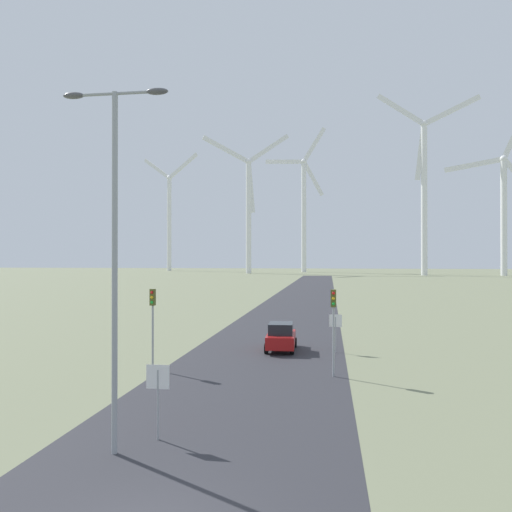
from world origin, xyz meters
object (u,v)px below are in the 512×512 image
object	(u,v)px
streetlamp	(115,229)
wind_turbine_far_right	(504,202)
stop_sign_far	(336,326)
car_approaching	(281,337)
traffic_light_post_near_right	(333,313)
traffic_light_post_near_left	(153,311)
stop_sign_near	(158,387)
wind_turbine_left	(249,204)
wind_turbine_far_left	(169,213)
wind_turbine_right	(424,184)
wind_turbine_center	(304,205)

from	to	relation	value
streetlamp	wind_turbine_far_right	world-z (taller)	wind_turbine_far_right
stop_sign_far	car_approaching	bearing A→B (deg)	177.16
traffic_light_post_near_right	traffic_light_post_near_left	bearing A→B (deg)	179.00
stop_sign_near	stop_sign_far	xyz separation A→B (m)	(6.08, 16.55, -0.04)
car_approaching	wind_turbine_left	distance (m)	174.75
streetlamp	stop_sign_far	world-z (taller)	streetlamp
wind_turbine_far_right	stop_sign_near	bearing A→B (deg)	-111.34
wind_turbine_far_left	wind_turbine_right	size ratio (longest dim) A/B	0.87
car_approaching	stop_sign_near	bearing A→B (deg)	-98.63
wind_turbine_center	wind_turbine_right	distance (m)	58.92
wind_turbine_right	stop_sign_far	bearing A→B (deg)	-102.31
stop_sign_far	wind_turbine_left	bearing A→B (deg)	101.04
traffic_light_post_near_right	wind_turbine_far_right	bearing A→B (deg)	69.29
traffic_light_post_near_left	wind_turbine_far_right	world-z (taller)	wind_turbine_far_right
traffic_light_post_near_right	wind_turbine_far_left	bearing A→B (deg)	110.27
stop_sign_far	wind_turbine_right	bearing A→B (deg)	77.69
wind_turbine_far_right	traffic_light_post_near_right	bearing A→B (deg)	-110.71
stop_sign_far	wind_turbine_right	world-z (taller)	wind_turbine_right
stop_sign_near	wind_turbine_far_left	world-z (taller)	wind_turbine_far_left
wind_turbine_far_left	wind_turbine_left	xyz separation A→B (m)	(47.50, -41.14, -0.61)
wind_turbine_far_left	wind_turbine_center	distance (m)	71.65
traffic_light_post_near_left	stop_sign_near	bearing A→B (deg)	-68.99
car_approaching	wind_turbine_far_right	bearing A→B (deg)	67.41
traffic_light_post_near_right	wind_turbine_far_left	size ratio (longest dim) A/B	0.08
stop_sign_near	wind_turbine_right	bearing A→B (deg)	76.91
traffic_light_post_near_left	wind_turbine_right	xyz separation A→B (m)	(43.75, 161.52, 30.03)
stop_sign_near	wind_turbine_right	xyz separation A→B (m)	(39.90, 171.55, 31.49)
stop_sign_far	wind_turbine_left	distance (m)	175.43
traffic_light_post_near_right	car_approaching	size ratio (longest dim) A/B	1.07
wind_turbine_left	wind_turbine_right	xyz separation A→B (m)	(67.01, -15.14, 4.58)
traffic_light_post_near_right	stop_sign_near	bearing A→B (deg)	-120.87
streetlamp	stop_sign_near	xyz separation A→B (m)	(0.93, 1.34, -5.23)
stop_sign_near	wind_turbine_center	world-z (taller)	wind_turbine_center
streetlamp	stop_sign_far	size ratio (longest dim) A/B	4.61
traffic_light_post_near_right	wind_turbine_left	world-z (taller)	wind_turbine_left
wind_turbine_far_right	stop_sign_far	bearing A→B (deg)	-111.46
stop_sign_near	traffic_light_post_near_right	xyz separation A→B (m)	(5.89, 9.86, 1.51)
stop_sign_near	traffic_light_post_near_left	world-z (taller)	traffic_light_post_near_left
traffic_light_post_near_right	wind_turbine_far_right	size ratio (longest dim) A/B	0.07
traffic_light_post_near_left	wind_turbine_far_right	size ratio (longest dim) A/B	0.07
stop_sign_far	wind_turbine_far_right	bearing A→B (deg)	68.54
stop_sign_far	traffic_light_post_near_left	bearing A→B (deg)	-146.71
traffic_light_post_near_left	wind_turbine_left	xyz separation A→B (m)	(-23.27, 176.66, 25.45)
wind_turbine_right	traffic_light_post_near_left	bearing A→B (deg)	-105.15
wind_turbine_center	wind_turbine_far_right	bearing A→B (deg)	-25.97
streetlamp	wind_turbine_left	xyz separation A→B (m)	(-26.18, 188.02, 21.68)
wind_turbine_center	wind_turbine_far_right	world-z (taller)	wind_turbine_center
wind_turbine_left	wind_turbine_right	size ratio (longest dim) A/B	0.87
wind_turbine_left	wind_turbine_far_right	size ratio (longest dim) A/B	0.97
streetlamp	wind_turbine_far_right	distance (m)	188.65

